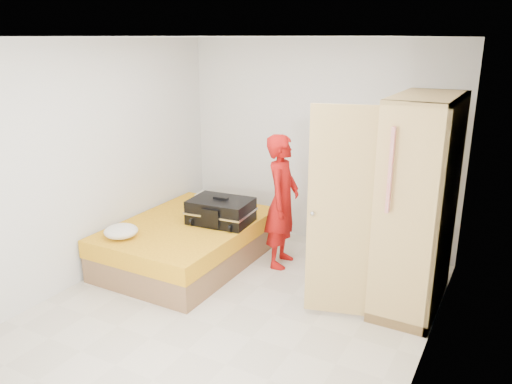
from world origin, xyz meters
The scene contains 7 objects.
room centered at (0.00, 0.00, 1.30)m, with size 4.00×4.02×2.60m.
bed centered at (-1.05, 0.59, 0.25)m, with size 1.42×2.02×0.50m.
wardrobe centered at (1.45, 0.85, 1.00)m, with size 1.15×1.34×2.10m.
person centered at (-0.05, 1.09, 0.78)m, with size 0.57×0.37×1.57m, color #B7170B.
suitcase centered at (-0.71, 0.80, 0.64)m, with size 0.76×0.60×0.31m.
round_cushion centered at (-1.42, -0.11, 0.57)m, with size 0.37×0.37×0.14m, color white.
pillow centered at (-1.20, 1.44, 0.55)m, with size 0.50×0.26×0.09m, color white.
Camera 1 is at (2.31, -3.86, 2.60)m, focal length 35.00 mm.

